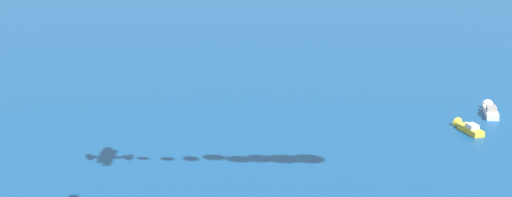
# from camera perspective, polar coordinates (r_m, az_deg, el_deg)

# --- Properties ---
(motorboat_near_centre) EXTENTS (5.24, 7.14, 2.09)m
(motorboat_near_centre) POSITION_cam_1_polar(r_m,az_deg,el_deg) (173.49, 11.70, -1.60)
(motorboat_near_centre) COLOR gold
(motorboat_near_centre) RESTS_ON ground_plane
(motorboat_offshore) EXTENTS (7.82, 6.29, 2.34)m
(motorboat_offshore) POSITION_cam_1_polar(r_m,az_deg,el_deg) (183.90, 12.91, -0.64)
(motorboat_offshore) COLOR white
(motorboat_offshore) RESTS_ON ground_plane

